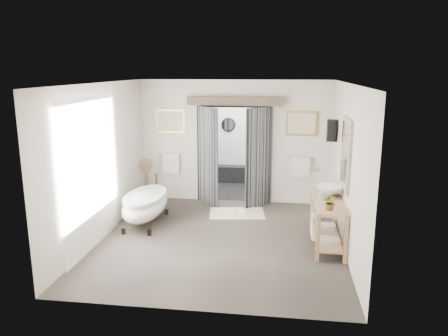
{
  "coord_description": "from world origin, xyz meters",
  "views": [
    {
      "loc": [
        1.11,
        -7.64,
        3.16
      ],
      "look_at": [
        0.0,
        0.6,
        1.25
      ],
      "focal_mm": 35.0,
      "sensor_mm": 36.0,
      "label": 1
    }
  ],
  "objects": [
    {
      "name": "soap_bottle_b",
      "position": [
        1.91,
        0.68,
        0.94
      ],
      "size": [
        0.19,
        0.19,
        0.18
      ],
      "primitive_type": "imported",
      "rotation": [
        0.0,
        0.0,
        0.39
      ],
      "color": "gray",
      "rests_on": "vanity"
    },
    {
      "name": "rug",
      "position": [
        0.16,
        1.54,
        0.01
      ],
      "size": [
        1.3,
        0.95,
        0.01
      ],
      "primitive_type": "cube",
      "rotation": [
        0.0,
        0.0,
        0.14
      ],
      "color": "beige",
      "rests_on": "ground_plane"
    },
    {
      "name": "basin",
      "position": [
        2.02,
        0.34,
        0.94
      ],
      "size": [
        0.66,
        0.66,
        0.19
      ],
      "primitive_type": "imported",
      "rotation": [
        0.0,
        0.0,
        -0.25
      ],
      "color": "white",
      "rests_on": "vanity"
    },
    {
      "name": "soap_bottle_a",
      "position": [
        1.84,
        0.02,
        0.94
      ],
      "size": [
        0.09,
        0.09,
        0.18
      ],
      "primitive_type": "imported",
      "rotation": [
        0.0,
        0.0,
        0.09
      ],
      "color": "gray",
      "rests_on": "vanity"
    },
    {
      "name": "slippers",
      "position": [
        0.15,
        1.53,
        0.04
      ],
      "size": [
        0.38,
        0.27,
        0.05
      ],
      "color": "white",
      "rests_on": "rug"
    },
    {
      "name": "shower_room",
      "position": [
        0.0,
        3.99,
        0.91
      ],
      "size": [
        2.22,
        2.01,
        2.51
      ],
      "color": "black",
      "rests_on": "ground_plane"
    },
    {
      "name": "plant",
      "position": [
        1.94,
        -0.53,
        0.99
      ],
      "size": [
        0.27,
        0.24,
        0.27
      ],
      "primitive_type": "imported",
      "rotation": [
        0.0,
        0.0,
        0.14
      ],
      "color": "gray",
      "rests_on": "vanity"
    },
    {
      "name": "pedestal_mirror",
      "position": [
        -2.01,
        1.92,
        0.48
      ],
      "size": [
        0.33,
        0.22,
        1.13
      ],
      "color": "brown",
      "rests_on": "ground_plane"
    },
    {
      "name": "ground_plane",
      "position": [
        0.0,
        0.0,
        0.0
      ],
      "size": [
        5.0,
        5.0,
        0.0
      ],
      "primitive_type": "plane",
      "color": "#4E463D"
    },
    {
      "name": "back_wall_dressing",
      "position": [
        0.0,
        2.32,
        1.56
      ],
      "size": [
        3.82,
        0.7,
        2.52
      ],
      "color": "black",
      "rests_on": "ground_plane"
    },
    {
      "name": "room_shell",
      "position": [
        -0.04,
        -0.13,
        1.86
      ],
      "size": [
        4.52,
        5.02,
        2.91
      ],
      "color": "beige",
      "rests_on": "ground_plane"
    },
    {
      "name": "clawfoot_tub",
      "position": [
        -1.64,
        0.65,
        0.42
      ],
      "size": [
        0.79,
        1.77,
        0.86
      ],
      "color": "black",
      "rests_on": "ground_plane"
    },
    {
      "name": "vanity",
      "position": [
        1.95,
        0.0,
        0.51
      ],
      "size": [
        0.57,
        1.6,
        0.85
      ],
      "color": "tan",
      "rests_on": "ground_plane"
    }
  ]
}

